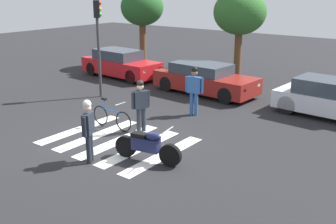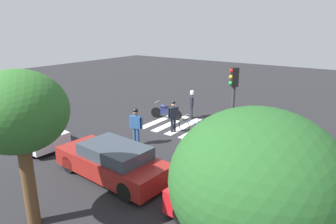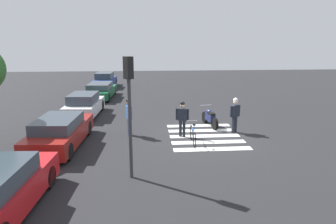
# 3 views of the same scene
# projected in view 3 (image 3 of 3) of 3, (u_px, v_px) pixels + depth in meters

# --- Properties ---
(ground_plane) EXTENTS (60.00, 60.00, 0.00)m
(ground_plane) POSITION_uv_depth(u_px,v_px,m) (205.00, 136.00, 14.85)
(ground_plane) COLOR #232326
(police_motorcycle) EXTENTS (2.02, 0.67, 1.03)m
(police_motorcycle) POSITION_uv_depth(u_px,v_px,m) (210.00, 118.00, 16.42)
(police_motorcycle) COLOR black
(police_motorcycle) RESTS_ON ground_plane
(leaning_bicycle) EXTENTS (1.79, 0.46, 1.01)m
(leaning_bicycle) POSITION_uv_depth(u_px,v_px,m) (193.00, 135.00, 13.73)
(leaning_bicycle) COLOR black
(leaning_bicycle) RESTS_ON ground_plane
(officer_on_foot) EXTENTS (0.41, 0.60, 1.78)m
(officer_on_foot) POSITION_uv_depth(u_px,v_px,m) (235.00, 113.00, 15.18)
(officer_on_foot) COLOR #1E232D
(officer_on_foot) RESTS_ON ground_plane
(officer_by_motorcycle) EXTENTS (0.37, 0.62, 1.75)m
(officer_by_motorcycle) POSITION_uv_depth(u_px,v_px,m) (182.00, 116.00, 14.54)
(officer_by_motorcycle) COLOR #1E232D
(officer_by_motorcycle) RESTS_ON ground_plane
(pedestrian_bystander) EXTENTS (0.67, 0.32, 1.84)m
(pedestrian_bystander) POSITION_uv_depth(u_px,v_px,m) (129.00, 114.00, 14.73)
(pedestrian_bystander) COLOR #2D5999
(pedestrian_bystander) RESTS_ON ground_plane
(crosswalk_stripes) EXTENTS (4.05, 3.38, 0.01)m
(crosswalk_stripes) POSITION_uv_depth(u_px,v_px,m) (205.00, 136.00, 14.85)
(crosswalk_stripes) COLOR silver
(crosswalk_stripes) RESTS_ON ground_plane
(car_maroon_wagon) EXTENTS (4.79, 2.07, 1.35)m
(car_maroon_wagon) POSITION_uv_depth(u_px,v_px,m) (60.00, 132.00, 13.28)
(car_maroon_wagon) COLOR black
(car_maroon_wagon) RESTS_ON ground_plane
(car_white_van) EXTENTS (4.03, 1.92, 1.39)m
(car_white_van) POSITION_uv_depth(u_px,v_px,m) (84.00, 105.00, 18.54)
(car_white_van) COLOR black
(car_white_van) RESTS_ON ground_plane
(car_green_compact) EXTENTS (4.60, 2.11, 1.21)m
(car_green_compact) POSITION_uv_depth(u_px,v_px,m) (101.00, 91.00, 23.98)
(car_green_compact) COLOR black
(car_green_compact) RESTS_ON ground_plane
(car_blue_hatchback) EXTENTS (4.11, 1.90, 1.42)m
(car_blue_hatchback) POSITION_uv_depth(u_px,v_px,m) (105.00, 80.00, 29.21)
(car_blue_hatchback) COLOR black
(car_blue_hatchback) RESTS_ON ground_plane
(traffic_light_pole) EXTENTS (0.35, 0.34, 4.07)m
(traffic_light_pole) POSITION_uv_depth(u_px,v_px,m) (129.00, 98.00, 9.84)
(traffic_light_pole) COLOR #38383D
(traffic_light_pole) RESTS_ON ground_plane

